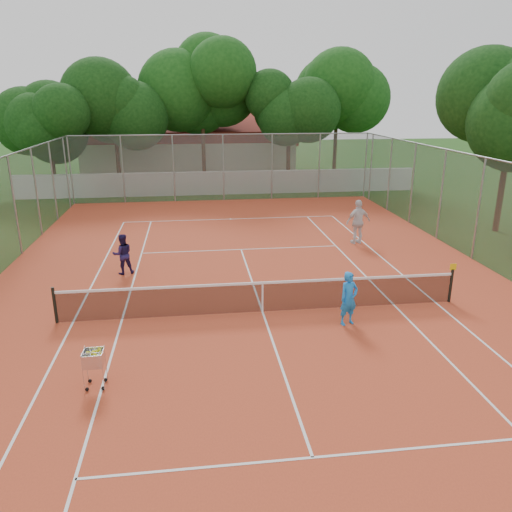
{
  "coord_description": "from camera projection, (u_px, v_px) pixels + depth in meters",
  "views": [
    {
      "loc": [
        -1.96,
        -13.6,
        6.21
      ],
      "look_at": [
        0.0,
        1.5,
        1.3
      ],
      "focal_mm": 35.0,
      "sensor_mm": 36.0,
      "label": 1
    }
  ],
  "objects": [
    {
      "name": "ground",
      "position": [
        262.0,
        312.0,
        14.98
      ],
      "size": [
        120.0,
        120.0,
        0.0
      ],
      "primitive_type": "plane",
      "color": "#183C10",
      "rests_on": "ground"
    },
    {
      "name": "court_pad",
      "position": [
        262.0,
        312.0,
        14.98
      ],
      "size": [
        18.0,
        34.0,
        0.02
      ],
      "primitive_type": "cube",
      "color": "#BF4425",
      "rests_on": "ground"
    },
    {
      "name": "court_lines",
      "position": [
        262.0,
        312.0,
        14.98
      ],
      "size": [
        10.98,
        23.78,
        0.01
      ],
      "primitive_type": "cube",
      "color": "white",
      "rests_on": "court_pad"
    },
    {
      "name": "tennis_net",
      "position": [
        262.0,
        297.0,
        14.83
      ],
      "size": [
        11.88,
        0.1,
        0.98
      ],
      "primitive_type": "cube",
      "color": "black",
      "rests_on": "court_pad"
    },
    {
      "name": "perimeter_fence",
      "position": [
        263.0,
        249.0,
        14.37
      ],
      "size": [
        18.0,
        34.0,
        4.0
      ],
      "primitive_type": "cube",
      "color": "slate",
      "rests_on": "ground"
    },
    {
      "name": "boundary_wall",
      "position": [
        222.0,
        183.0,
        32.69
      ],
      "size": [
        26.0,
        0.3,
        1.5
      ],
      "primitive_type": "cube",
      "color": "silver",
      "rests_on": "ground"
    },
    {
      "name": "clubhouse",
      "position": [
        190.0,
        146.0,
        41.43
      ],
      "size": [
        16.4,
        9.0,
        4.4
      ],
      "primitive_type": "cube",
      "color": "beige",
      "rests_on": "ground"
    },
    {
      "name": "tropical_trees",
      "position": [
        218.0,
        114.0,
        34.21
      ],
      "size": [
        29.0,
        19.0,
        10.0
      ],
      "primitive_type": "cube",
      "color": "black",
      "rests_on": "ground"
    },
    {
      "name": "player_near",
      "position": [
        349.0,
        298.0,
        13.95
      ],
      "size": [
        0.66,
        0.54,
        1.55
      ],
      "primitive_type": "imported",
      "rotation": [
        0.0,
        0.0,
        0.34
      ],
      "color": "#1A81E1",
      "rests_on": "court_pad"
    },
    {
      "name": "player_far_left",
      "position": [
        123.0,
        254.0,
        17.97
      ],
      "size": [
        0.85,
        0.74,
        1.48
      ],
      "primitive_type": "imported",
      "rotation": [
        0.0,
        0.0,
        3.42
      ],
      "color": "#211747",
      "rests_on": "court_pad"
    },
    {
      "name": "player_far_right",
      "position": [
        358.0,
        222.0,
        21.61
      ],
      "size": [
        1.21,
        0.7,
        1.94
      ],
      "primitive_type": "imported",
      "rotation": [
        0.0,
        0.0,
        3.35
      ],
      "color": "silver",
      "rests_on": "court_pad"
    },
    {
      "name": "ball_hopper",
      "position": [
        95.0,
        368.0,
        10.98
      ],
      "size": [
        0.54,
        0.54,
        0.96
      ],
      "primitive_type": "cube",
      "rotation": [
        0.0,
        0.0,
        -0.21
      ],
      "color": "silver",
      "rests_on": "court_pad"
    }
  ]
}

